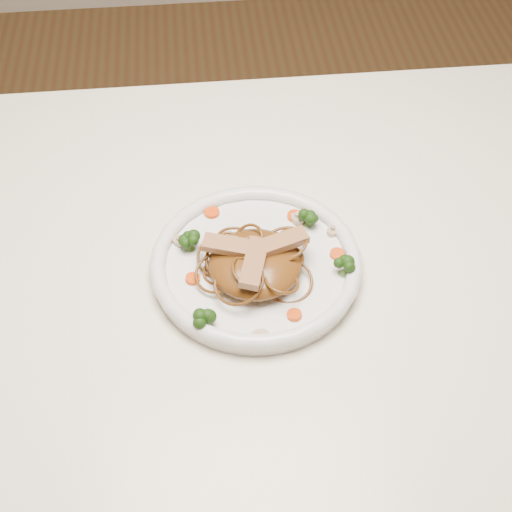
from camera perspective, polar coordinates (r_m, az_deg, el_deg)
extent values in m
plane|color=brown|center=(1.59, -0.44, -18.50)|extent=(4.00, 4.00, 0.00)
cube|color=#EDE3C9|center=(0.96, -0.69, -1.21)|extent=(1.20, 0.80, 0.04)
cylinder|color=brown|center=(1.58, 18.11, 0.92)|extent=(0.06, 0.06, 0.71)
cylinder|color=white|center=(0.93, 0.00, -0.90)|extent=(0.31, 0.31, 0.02)
ellipsoid|color=#5C3311|center=(0.90, -0.07, -0.61)|extent=(0.14, 0.14, 0.04)
cube|color=#AC7A51|center=(0.89, 1.84, 1.03)|extent=(0.08, 0.05, 0.01)
cube|color=#AC7A51|center=(0.89, -1.93, 0.77)|extent=(0.07, 0.04, 0.01)
cube|color=#AC7A51|center=(0.87, -0.16, -0.54)|extent=(0.04, 0.08, 0.01)
cylinder|color=#EA4D08|center=(0.98, 3.07, 3.14)|extent=(0.03, 0.03, 0.00)
cylinder|color=#EA4D08|center=(0.91, -4.97, -1.78)|extent=(0.02, 0.02, 0.00)
cylinder|color=#EA4D08|center=(0.94, 6.35, 0.16)|extent=(0.02, 0.02, 0.00)
cylinder|color=#EA4D08|center=(0.98, -3.48, 3.43)|extent=(0.02, 0.02, 0.00)
cylinder|color=#EA4D08|center=(0.87, 3.01, -4.61)|extent=(0.02, 0.02, 0.00)
cylinder|color=beige|center=(0.85, 0.26, -6.30)|extent=(0.03, 0.03, 0.01)
cylinder|color=beige|center=(0.96, 6.03, 1.99)|extent=(0.03, 0.03, 0.01)
cylinder|color=beige|center=(0.95, -6.00, 1.17)|extent=(0.03, 0.03, 0.01)
cylinder|color=beige|center=(0.98, 3.31, 3.02)|extent=(0.03, 0.03, 0.01)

